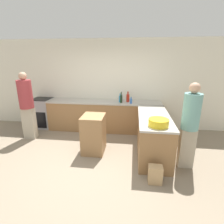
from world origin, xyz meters
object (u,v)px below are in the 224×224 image
object	(u,v)px
water_bottle_blue	(131,101)
island_table	(94,134)
person_by_range	(27,104)
range_oven	(43,113)
hot_sauce_bottle	(128,98)
dish_soap_bottle	(120,99)
wine_bottle_dark	(121,99)
mixing_bowl	(159,123)
paper_bag	(155,175)
person_at_peninsula	(190,123)
vinegar_bottle_clear	(122,97)

from	to	relation	value
water_bottle_blue	island_table	bearing A→B (deg)	-125.17
person_by_range	water_bottle_blue	bearing A→B (deg)	13.56
range_oven	person_by_range	distance (m)	1.01
hot_sauce_bottle	water_bottle_blue	bearing A→B (deg)	-63.58
dish_soap_bottle	wine_bottle_dark	size ratio (longest dim) A/B	0.82
island_table	dish_soap_bottle	bearing A→B (deg)	68.66
mixing_bowl	wine_bottle_dark	distance (m)	1.92
mixing_bowl	paper_bag	xyz separation A→B (m)	(-0.05, -0.45, -0.81)
wine_bottle_dark	person_at_peninsula	bearing A→B (deg)	-47.53
mixing_bowl	paper_bag	bearing A→B (deg)	-96.49
island_table	dish_soap_bottle	distance (m)	1.49
mixing_bowl	wine_bottle_dark	xyz separation A→B (m)	(-0.83, 1.73, 0.05)
vinegar_bottle_clear	paper_bag	bearing A→B (deg)	-72.38
hot_sauce_bottle	vinegar_bottle_clear	xyz separation A→B (m)	(-0.19, 0.14, -0.01)
wine_bottle_dark	water_bottle_blue	bearing A→B (deg)	-8.30
mixing_bowl	water_bottle_blue	xyz separation A→B (m)	(-0.55, 1.69, 0.00)
person_at_peninsula	mixing_bowl	bearing A→B (deg)	-166.16
person_at_peninsula	paper_bag	size ratio (longest dim) A/B	5.16
vinegar_bottle_clear	water_bottle_blue	bearing A→B (deg)	-49.61
water_bottle_blue	paper_bag	distance (m)	2.34
paper_bag	person_at_peninsula	bearing A→B (deg)	42.23
island_table	mixing_bowl	xyz separation A→B (m)	(1.38, -0.52, 0.54)
mixing_bowl	person_at_peninsula	xyz separation A→B (m)	(0.61, 0.15, -0.04)
water_bottle_blue	person_at_peninsula	xyz separation A→B (m)	(1.16, -1.54, -0.05)
water_bottle_blue	person_at_peninsula	size ratio (longest dim) A/B	0.11
island_table	vinegar_bottle_clear	xyz separation A→B (m)	(0.54, 1.50, 0.58)
range_oven	vinegar_bottle_clear	world-z (taller)	vinegar_bottle_clear
mixing_bowl	vinegar_bottle_clear	distance (m)	2.18
range_oven	mixing_bowl	size ratio (longest dim) A/B	2.47
range_oven	hot_sauce_bottle	world-z (taller)	hot_sauce_bottle
range_oven	person_at_peninsula	size ratio (longest dim) A/B	0.54
range_oven	water_bottle_blue	bearing A→B (deg)	-4.11
hot_sauce_bottle	mixing_bowl	bearing A→B (deg)	-70.94
hot_sauce_bottle	vinegar_bottle_clear	size ratio (longest dim) A/B	1.06
vinegar_bottle_clear	paper_bag	xyz separation A→B (m)	(0.78, -2.46, -0.86)
range_oven	mixing_bowl	bearing A→B (deg)	-29.28
dish_soap_bottle	person_by_range	bearing A→B (deg)	-162.13
mixing_bowl	hot_sauce_bottle	xyz separation A→B (m)	(-0.65, 1.88, 0.05)
vinegar_bottle_clear	range_oven	bearing A→B (deg)	-177.12
vinegar_bottle_clear	person_by_range	distance (m)	2.66
island_table	mixing_bowl	distance (m)	1.57
person_at_peninsula	wine_bottle_dark	bearing A→B (deg)	132.47
hot_sauce_bottle	person_at_peninsula	world-z (taller)	person_at_peninsula
mixing_bowl	paper_bag	distance (m)	0.93
dish_soap_bottle	person_by_range	distance (m)	2.55
paper_bag	island_table	bearing A→B (deg)	143.86
island_table	hot_sauce_bottle	xyz separation A→B (m)	(0.73, 1.36, 0.58)
range_oven	vinegar_bottle_clear	size ratio (longest dim) A/B	3.27
water_bottle_blue	wine_bottle_dark	bearing A→B (deg)	171.70
hot_sauce_bottle	water_bottle_blue	xyz separation A→B (m)	(0.09, -0.19, -0.05)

